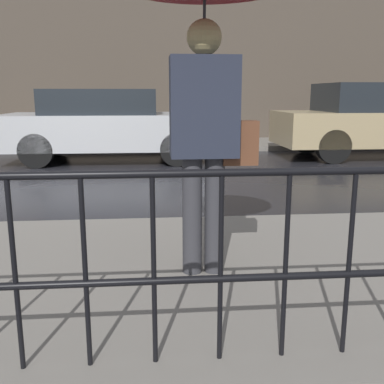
{
  "coord_description": "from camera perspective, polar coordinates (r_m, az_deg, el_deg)",
  "views": [
    {
      "loc": [
        1.23,
        -7.62,
        1.37
      ],
      "look_at": [
        1.65,
        -2.93,
        0.34
      ],
      "focal_mm": 42.0,
      "sensor_mm": 36.0,
      "label": 1
    }
  ],
  "objects": [
    {
      "name": "ground_plane",
      "position": [
        7.84,
        -14.08,
        1.87
      ],
      "size": [
        80.0,
        80.0,
        0.0
      ],
      "primitive_type": "plane",
      "color": "black"
    },
    {
      "name": "sidewalk_far",
      "position": [
        12.0,
        -11.03,
        5.84
      ],
      "size": [
        28.0,
        2.19,
        0.13
      ],
      "color": "slate",
      "rests_on": "ground_plane"
    },
    {
      "name": "lane_marking",
      "position": [
        7.84,
        -14.08,
        1.9
      ],
      "size": [
        25.2,
        0.12,
        0.01
      ],
      "color": "gold",
      "rests_on": "ground_plane"
    },
    {
      "name": "building_storefront",
      "position": [
        13.32,
        -11.09,
        20.86
      ],
      "size": [
        28.0,
        0.3,
        6.8
      ],
      "color": "#4C4238",
      "rests_on": "ground_plane"
    },
    {
      "name": "pedestrian",
      "position": [
        3.07,
        1.68,
        20.66
      ],
      "size": [
        1.07,
        1.07,
        2.14
      ],
      "rotation": [
        0.0,
        0.0,
        3.14
      ],
      "color": "#333338",
      "rests_on": "sidewalk_near"
    },
    {
      "name": "car_silver",
      "position": [
        9.57,
        -10.58,
        8.43
      ],
      "size": [
        4.29,
        1.88,
        1.47
      ],
      "color": "#B2B5BA",
      "rests_on": "ground_plane"
    },
    {
      "name": "car_tan",
      "position": [
        10.77,
        22.98,
        8.38
      ],
      "size": [
        4.65,
        1.81,
        1.6
      ],
      "color": "tan",
      "rests_on": "ground_plane"
    }
  ]
}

